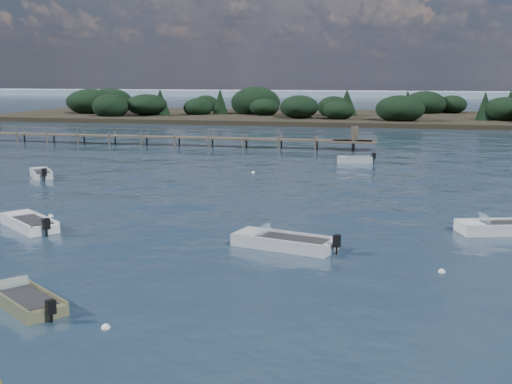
% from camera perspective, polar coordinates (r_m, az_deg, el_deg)
% --- Properties ---
extents(ground, '(400.00, 400.00, 0.00)m').
position_cam_1_polar(ground, '(86.63, 6.70, 4.68)').
color(ground, '#172636').
rests_on(ground, ground).
extents(dinghy_mid_white_a, '(5.55, 3.10, 1.28)m').
position_cam_1_polar(dinghy_mid_white_a, '(31.99, 2.48, -4.65)').
color(dinghy_mid_white_a, '#A8ADB0').
rests_on(dinghy_mid_white_a, ground).
extents(dinghy_near_olive, '(4.25, 3.61, 1.08)m').
position_cam_1_polar(dinghy_near_olive, '(25.64, -19.86, -9.16)').
color(dinghy_near_olive, '#716F4B').
rests_on(dinghy_near_olive, ground).
extents(tender_far_grey_b, '(3.74, 2.08, 1.26)m').
position_cam_1_polar(tender_far_grey_b, '(63.40, 8.78, 2.73)').
color(tender_far_grey_b, '#A8ADB0').
rests_on(tender_far_grey_b, ground).
extents(dinghy_mid_grey, '(4.60, 4.06, 1.23)m').
position_cam_1_polar(dinghy_mid_grey, '(38.17, -19.52, -2.77)').
color(dinghy_mid_grey, silver).
rests_on(dinghy_mid_grey, ground).
extents(dinghy_mid_white_b, '(5.34, 3.20, 1.31)m').
position_cam_1_polar(dinghy_mid_white_b, '(37.41, 21.10, -3.13)').
color(dinghy_mid_white_b, silver).
rests_on(dinghy_mid_white_b, ground).
extents(tender_far_grey, '(3.34, 3.66, 1.28)m').
position_cam_1_polar(tender_far_grey, '(56.82, -18.56, 1.44)').
color(tender_far_grey, '#A8ADB0').
rests_on(tender_far_grey, ground).
extents(buoy_a, '(0.32, 0.32, 0.32)m').
position_cam_1_polar(buoy_a, '(22.74, -13.20, -11.71)').
color(buoy_a, silver).
rests_on(buoy_a, ground).
extents(buoy_b, '(0.32, 0.32, 0.32)m').
position_cam_1_polar(buoy_b, '(29.20, 16.18, -6.87)').
color(buoy_b, silver).
rests_on(buoy_b, ground).
extents(buoy_c, '(0.32, 0.32, 0.32)m').
position_cam_1_polar(buoy_c, '(40.77, -17.78, -2.10)').
color(buoy_c, silver).
rests_on(buoy_c, ground).
extents(buoy_d, '(0.32, 0.32, 0.32)m').
position_cam_1_polar(buoy_d, '(38.14, 21.41, -3.16)').
color(buoy_d, silver).
rests_on(buoy_d, ground).
extents(buoy_e, '(0.32, 0.32, 0.32)m').
position_cam_1_polar(buoy_e, '(56.32, -0.26, 1.72)').
color(buoy_e, silver).
rests_on(buoy_e, ground).
extents(jetty, '(64.50, 3.20, 3.40)m').
position_cam_1_polar(jetty, '(80.38, -9.93, 4.86)').
color(jetty, brown).
rests_on(jetty, ground).
extents(far_headland, '(190.00, 40.00, 5.80)m').
position_cam_1_polar(far_headland, '(126.82, 20.18, 6.78)').
color(far_headland, black).
rests_on(far_headland, ground).
extents(distant_haze, '(280.00, 20.00, 2.40)m').
position_cam_1_polar(distant_haze, '(274.50, -8.32, 8.46)').
color(distant_haze, '#869AA6').
rests_on(distant_haze, ground).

